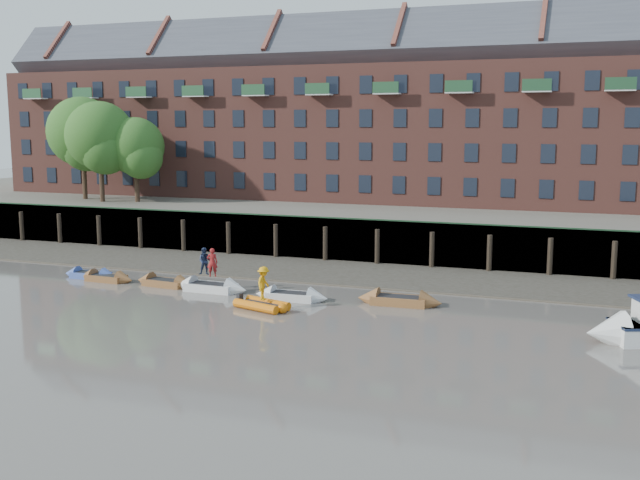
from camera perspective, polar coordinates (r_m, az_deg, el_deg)
The scene contains 17 objects.
ground at distance 35.51m, azimuth -8.44°, elevation -7.83°, with size 220.00×220.00×0.00m, color #625C55.
foreshore at distance 51.57m, azimuth 1.10°, elevation -2.48°, with size 110.00×8.00×0.50m, color #3D382F.
mud_band at distance 48.43m, azimuth -0.21°, elevation -3.23°, with size 110.00×1.60×0.10m, color #4C4336.
river_wall at distance 55.39m, azimuth 2.57°, elevation -0.03°, with size 110.00×1.23×3.30m.
bank_terrace at distance 68.38m, azimuth 5.99°, elevation 1.63°, with size 110.00×28.00×3.20m, color #5E594D.
apartment_terrace at distance 68.87m, azimuth 6.35°, elevation 11.04°, with size 80.60×15.56×20.98m.
tree_cluster at distance 70.95m, azimuth -16.43°, elevation 7.58°, with size 11.76×7.74×9.40m.
rowboat_0 at distance 51.91m, azimuth -17.07°, elevation -2.57°, with size 4.02×1.24×1.16m.
rowboat_1 at distance 50.64m, azimuth -15.98°, elevation -2.80°, with size 4.09×1.32×1.17m.
rowboat_2 at distance 48.20m, azimuth -11.72°, elevation -3.21°, with size 4.37×1.64×1.24m.
rowboat_3 at distance 46.27m, azimuth -8.32°, elevation -3.58°, with size 4.86×1.49×1.40m.
rowboat_4 at distance 43.58m, azimuth -2.20°, elevation -4.30°, with size 4.48×1.46×1.29m.
rowboat_6 at distance 42.65m, azimuth 6.06°, elevation -4.60°, with size 4.90×1.59×1.41m.
rib_tender at distance 41.51m, azimuth -4.31°, elevation -4.95°, with size 3.36×2.36×0.57m.
person_rower_a at distance 45.79m, azimuth -8.21°, elevation -1.70°, with size 0.64×0.42×1.76m, color maroon.
person_rower_b at distance 46.41m, azimuth -8.76°, elevation -1.61°, with size 0.82×0.64×1.69m, color #19233F.
person_rib_crew at distance 41.28m, azimuth -4.32°, elevation -3.30°, with size 1.20×0.69×1.86m, color orange.
Camera 1 is at (16.35, -29.85, 10.13)m, focal length 42.00 mm.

